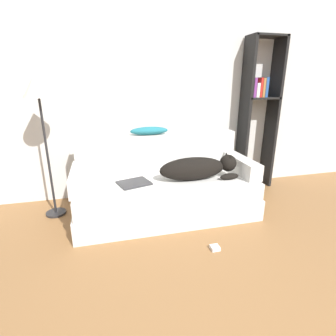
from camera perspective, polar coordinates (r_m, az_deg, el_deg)
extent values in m
cube|color=silver|center=(3.34, 0.41, 17.72)|extent=(8.17, 0.06, 2.70)
cube|color=silver|center=(2.90, -0.49, -7.75)|extent=(1.88, 0.85, 0.22)
cube|color=silver|center=(2.81, -0.45, -4.12)|extent=(1.84, 0.81, 0.18)
cube|color=silver|center=(3.04, -2.10, 3.59)|extent=(1.84, 0.15, 0.41)
cube|color=silver|center=(2.68, -18.74, -2.14)|extent=(0.15, 0.66, 0.17)
cube|color=silver|center=(3.06, 15.51, 0.64)|extent=(0.15, 0.66, 0.17)
ellipsoid|color=black|center=(2.73, 5.35, -0.15)|extent=(0.70, 0.23, 0.24)
sphere|color=black|center=(2.87, 12.93, 1.07)|extent=(0.18, 0.18, 0.18)
cone|color=black|center=(2.81, 13.48, 2.10)|extent=(0.06, 0.06, 0.08)
cone|color=black|center=(2.89, 12.59, 2.63)|extent=(0.06, 0.06, 0.08)
ellipsoid|color=black|center=(2.81, 13.21, -1.82)|extent=(0.21, 0.06, 0.07)
cube|color=#2D2D30|center=(2.66, -7.41, -3.25)|extent=(0.36, 0.32, 0.02)
ellipsoid|color=teal|center=(2.95, -4.12, 8.08)|extent=(0.43, 0.14, 0.09)
cube|color=black|center=(3.57, 16.31, 10.70)|extent=(0.04, 0.26, 1.91)
cube|color=black|center=(3.79, 21.79, 10.55)|extent=(0.04, 0.26, 1.91)
cube|color=black|center=(3.69, 20.80, 25.29)|extent=(0.43, 0.26, 0.02)
cube|color=black|center=(3.65, 19.51, 14.19)|extent=(0.43, 0.26, 0.02)
cube|color=#753384|center=(3.55, 17.68, 16.34)|extent=(0.04, 0.20, 0.23)
cube|color=silver|center=(3.58, 18.26, 15.82)|extent=(0.04, 0.20, 0.17)
cube|color=red|center=(3.60, 18.88, 16.27)|extent=(0.03, 0.20, 0.23)
cube|color=olive|center=(3.62, 19.38, 16.18)|extent=(0.03, 0.20, 0.23)
cube|color=#234C93|center=(3.64, 19.93, 16.20)|extent=(0.03, 0.20, 0.24)
cylinder|color=#232326|center=(3.17, -23.17, -8.95)|extent=(0.21, 0.21, 0.02)
cylinder|color=#232326|center=(2.95, -24.65, 1.84)|extent=(0.02, 0.02, 1.21)
cone|color=silver|center=(2.86, -26.63, 15.88)|extent=(0.28, 0.28, 0.23)
cube|color=white|center=(2.40, 10.18, -16.72)|extent=(0.07, 0.07, 0.03)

